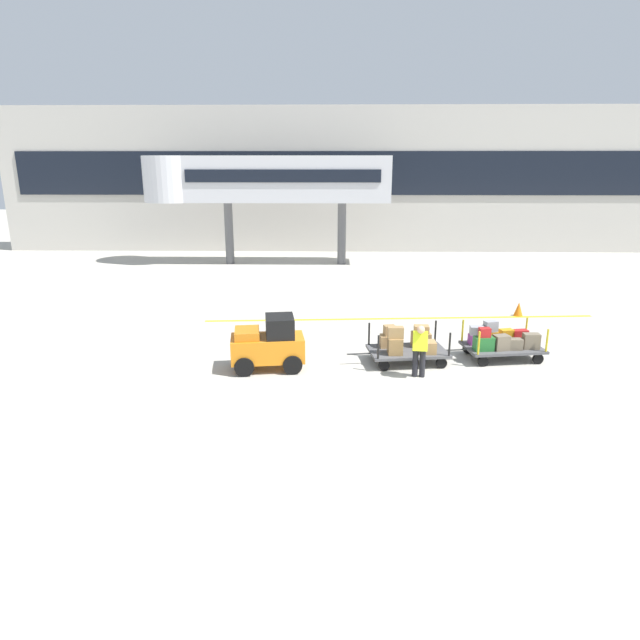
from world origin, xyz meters
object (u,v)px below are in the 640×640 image
(baggage_cart_lead, at_px, (407,345))
(baggage_handler, at_px, (420,348))
(baggage_tug, at_px, (269,344))
(baggage_cart_middle, at_px, (500,342))
(safety_cone_near, at_px, (519,309))

(baggage_cart_lead, xyz_separation_m, baggage_handler, (0.17, -1.24, 0.31))
(baggage_tug, bearing_deg, baggage_cart_middle, 8.20)
(baggage_cart_middle, bearing_deg, baggage_handler, -149.19)
(baggage_cart_lead, distance_m, baggage_cart_middle, 2.93)
(baggage_handler, bearing_deg, baggage_cart_middle, 30.81)
(baggage_cart_lead, xyz_separation_m, safety_cone_near, (5.11, 5.40, -0.28))
(baggage_tug, distance_m, baggage_cart_middle, 7.08)
(baggage_handler, bearing_deg, baggage_tug, 171.79)
(baggage_handler, xyz_separation_m, safety_cone_near, (4.94, 6.65, -0.59))
(baggage_tug, relative_size, baggage_cart_lead, 0.73)
(baggage_cart_lead, relative_size, baggage_handler, 1.97)
(baggage_cart_lead, bearing_deg, baggage_cart_middle, 7.52)
(baggage_tug, bearing_deg, baggage_handler, -8.21)
(baggage_cart_lead, bearing_deg, baggage_tug, -171.32)
(baggage_tug, distance_m, baggage_handler, 4.32)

